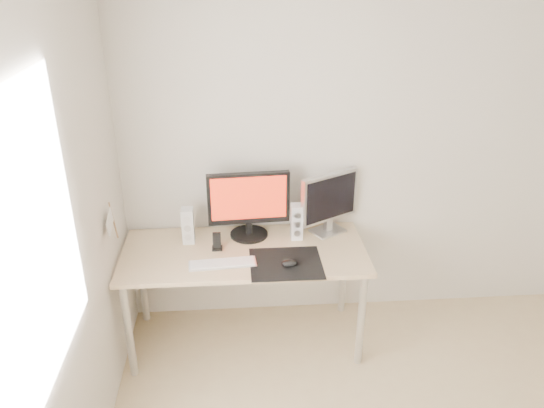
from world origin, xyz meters
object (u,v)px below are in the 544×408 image
mouse (290,263)px  speaker_left (188,226)px  desk (244,261)px  second_monitor (329,200)px  speaker_right (297,222)px  main_monitor (249,202)px  phone_dock (217,244)px  keyboard (223,263)px

mouse → speaker_left: bearing=150.9°
speaker_left → desk: bearing=-21.5°
speaker_left → second_monitor: bearing=4.2°
speaker_right → speaker_left: bearing=-179.9°
mouse → speaker_right: speaker_right is taller
desk → main_monitor: bearing=78.0°
main_monitor → phone_dock: main_monitor is taller
second_monitor → speaker_right: (-0.23, -0.07, -0.12)m
second_monitor → mouse: bearing=-126.1°
desk → keyboard: 0.23m
desk → second_monitor: (0.59, 0.22, 0.32)m
speaker_left → keyboard: (0.23, -0.31, -0.12)m
mouse → speaker_right: (0.08, 0.36, 0.10)m
main_monitor → speaker_left: (-0.41, -0.05, -0.13)m
mouse → second_monitor: second_monitor is taller
speaker_left → speaker_right: (0.73, 0.00, 0.00)m
mouse → speaker_right: size_ratio=0.41×
desk → speaker_left: (-0.37, 0.14, 0.20)m
mouse → desk: (-0.28, 0.21, -0.10)m
speaker_left → speaker_right: same height
main_monitor → keyboard: bearing=-116.6°
desk → speaker_left: 0.44m
speaker_left → phone_dock: bearing=-31.3°
mouse → keyboard: (-0.42, 0.05, -0.01)m
speaker_left → keyboard: size_ratio=0.57×
main_monitor → desk: bearing=-102.0°
main_monitor → phone_dock: bearing=-142.4°
speaker_right → second_monitor: bearing=16.8°
second_monitor → speaker_right: 0.27m
second_monitor → keyboard: (-0.73, -0.38, -0.23)m
desk → speaker_right: bearing=21.9°
speaker_left → speaker_right: size_ratio=1.00×
desk → keyboard: (-0.14, -0.16, 0.09)m
speaker_right → phone_dock: (-0.54, -0.12, -0.09)m
desk → phone_dock: bearing=170.8°
keyboard → mouse: bearing=-6.8°
speaker_right → mouse: bearing=-103.2°
mouse → second_monitor: (0.31, 0.43, 0.22)m
desk → mouse: bearing=-37.5°
speaker_left → phone_dock: size_ratio=2.00×
second_monitor → desk: bearing=-160.0°
desk → phone_dock: phone_dock is taller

